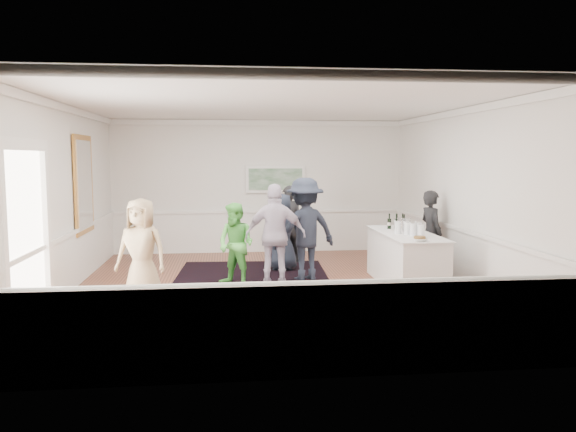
{
  "coord_description": "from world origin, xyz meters",
  "views": [
    {
      "loc": [
        -0.78,
        -9.61,
        2.31
      ],
      "look_at": [
        0.3,
        0.2,
        1.28
      ],
      "focal_mm": 35.0,
      "sensor_mm": 36.0,
      "label": 1
    }
  ],
  "objects": [
    {
      "name": "guest_dark_a",
      "position": [
        0.67,
        0.72,
        0.97
      ],
      "size": [
        1.42,
        1.09,
        1.93
      ],
      "primitive_type": "imported",
      "rotation": [
        0.0,
        0.0,
        3.48
      ],
      "color": "#1D2230",
      "rests_on": "floor"
    },
    {
      "name": "ceiling",
      "position": [
        0.0,
        0.0,
        3.2
      ],
      "size": [
        7.0,
        8.0,
        0.02
      ],
      "primitive_type": "cube",
      "color": "white",
      "rests_on": "wall_back"
    },
    {
      "name": "floor",
      "position": [
        0.0,
        0.0,
        0.0
      ],
      "size": [
        8.0,
        8.0,
        0.0
      ],
      "primitive_type": "plane",
      "color": "brown",
      "rests_on": "ground"
    },
    {
      "name": "area_rug",
      "position": [
        -0.33,
        0.74,
        0.01
      ],
      "size": [
        3.12,
        3.98,
        0.02
      ],
      "primitive_type": "cube",
      "rotation": [
        0.0,
        0.0,
        -0.05
      ],
      "color": "black",
      "rests_on": "floor"
    },
    {
      "name": "wainscoting",
      "position": [
        0.0,
        0.0,
        0.5
      ],
      "size": [
        7.0,
        8.0,
        1.0
      ],
      "primitive_type": null,
      "color": "white",
      "rests_on": "floor"
    },
    {
      "name": "serving_table",
      "position": [
        2.43,
        0.13,
        0.48
      ],
      "size": [
        0.89,
        2.35,
        0.95
      ],
      "color": "silver",
      "rests_on": "floor"
    },
    {
      "name": "wall_left",
      "position": [
        -3.5,
        0.0,
        1.6
      ],
      "size": [
        0.02,
        8.0,
        3.2
      ],
      "primitive_type": "cube",
      "color": "white",
      "rests_on": "floor"
    },
    {
      "name": "juice_pitchers",
      "position": [
        2.41,
        -0.22,
        1.07
      ],
      "size": [
        0.41,
        0.64,
        0.24
      ],
      "color": "#86BF44",
      "rests_on": "serving_table"
    },
    {
      "name": "wall_right",
      "position": [
        3.5,
        0.0,
        1.6
      ],
      "size": [
        0.02,
        8.0,
        3.2
      ],
      "primitive_type": "cube",
      "color": "white",
      "rests_on": "floor"
    },
    {
      "name": "landscape_painting",
      "position": [
        0.4,
        3.95,
        1.78
      ],
      "size": [
        1.44,
        0.06,
        0.66
      ],
      "color": "white",
      "rests_on": "wall_back"
    },
    {
      "name": "guest_dark_b",
      "position": [
        0.56,
        2.46,
        0.85
      ],
      "size": [
        0.69,
        0.53,
        1.7
      ],
      "primitive_type": "imported",
      "rotation": [
        0.0,
        0.0,
        3.35
      ],
      "color": "black",
      "rests_on": "floor"
    },
    {
      "name": "wall_back",
      "position": [
        0.0,
        4.0,
        1.6
      ],
      "size": [
        7.0,
        0.02,
        3.2
      ],
      "primitive_type": "cube",
      "color": "white",
      "rests_on": "floor"
    },
    {
      "name": "wall_front",
      "position": [
        0.0,
        -4.0,
        1.6
      ],
      "size": [
        7.0,
        0.02,
        3.2
      ],
      "primitive_type": "cube",
      "color": "white",
      "rests_on": "floor"
    },
    {
      "name": "mirror",
      "position": [
        -3.45,
        1.3,
        1.8
      ],
      "size": [
        0.05,
        1.25,
        1.85
      ],
      "color": "#C98A3B",
      "rests_on": "wall_left"
    },
    {
      "name": "wine_bottles",
      "position": [
        2.44,
        0.65,
        1.11
      ],
      "size": [
        0.33,
        0.26,
        0.31
      ],
      "color": "black",
      "rests_on": "serving_table"
    },
    {
      "name": "guest_lilac",
      "position": [
        0.08,
        0.29,
        0.92
      ],
      "size": [
        1.11,
        0.53,
        1.84
      ],
      "primitive_type": "imported",
      "rotation": [
        0.0,
        0.0,
        3.07
      ],
      "color": "#C0B4C9",
      "rests_on": "floor"
    },
    {
      "name": "nut_bowl",
      "position": [
        2.33,
        -0.87,
        0.99
      ],
      "size": [
        0.26,
        0.26,
        0.07
      ],
      "color": "white",
      "rests_on": "serving_table"
    },
    {
      "name": "bartender",
      "position": [
        3.2,
        0.92,
        0.83
      ],
      "size": [
        0.5,
        0.67,
        1.67
      ],
      "primitive_type": "imported",
      "rotation": [
        0.0,
        0.0,
        1.75
      ],
      "color": "black",
      "rests_on": "floor"
    },
    {
      "name": "guest_tan",
      "position": [
        -2.13,
        -0.69,
        0.84
      ],
      "size": [
        0.93,
        0.73,
        1.67
      ],
      "primitive_type": "imported",
      "rotation": [
        0.0,
        0.0,
        -0.27
      ],
      "color": "tan",
      "rests_on": "floor"
    },
    {
      "name": "guest_navy",
      "position": [
        0.35,
        1.7,
        0.79
      ],
      "size": [
        0.82,
        0.58,
        1.58
      ],
      "primitive_type": "imported",
      "rotation": [
        0.0,
        0.0,
        3.04
      ],
      "color": "#1D2230",
      "rests_on": "floor"
    },
    {
      "name": "ice_bucket",
      "position": [
        2.45,
        0.33,
        1.07
      ],
      "size": [
        0.26,
        0.26,
        0.25
      ],
      "primitive_type": "cylinder",
      "color": "silver",
      "rests_on": "serving_table"
    },
    {
      "name": "guest_green",
      "position": [
        -0.62,
        0.41,
        0.75
      ],
      "size": [
        0.92,
        0.89,
        1.5
      ],
      "primitive_type": "imported",
      "rotation": [
        0.0,
        0.0,
        -0.64
      ],
      "color": "#5ED254",
      "rests_on": "floor"
    },
    {
      "name": "doorway",
      "position": [
        -3.45,
        -1.9,
        1.42
      ],
      "size": [
        0.1,
        1.78,
        2.56
      ],
      "color": "white",
      "rests_on": "wall_left"
    }
  ]
}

